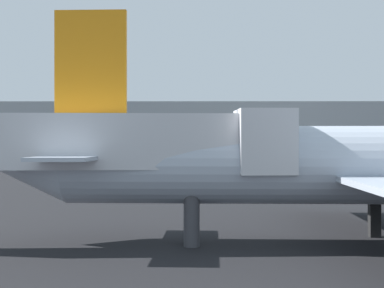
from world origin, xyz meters
name	(u,v)px	position (x,y,z in m)	size (l,w,h in m)	color
airplane_distant	(301,150)	(17.75, 90.75, 3.18)	(29.43, 21.84, 10.03)	white
jet_bridge	(120,144)	(-5.04, 11.18, 4.45)	(16.85, 2.99, 5.97)	silver
terminal_building	(191,133)	(-2.90, 126.25, 6.93)	(92.78, 26.65, 13.87)	#999EA3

